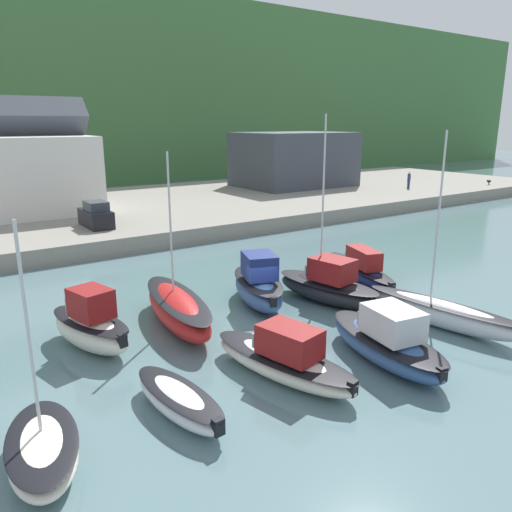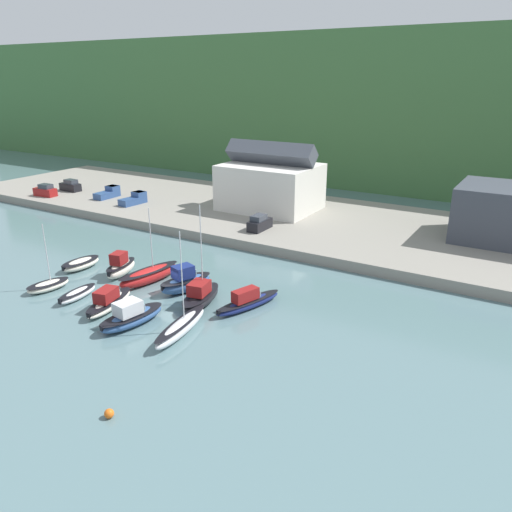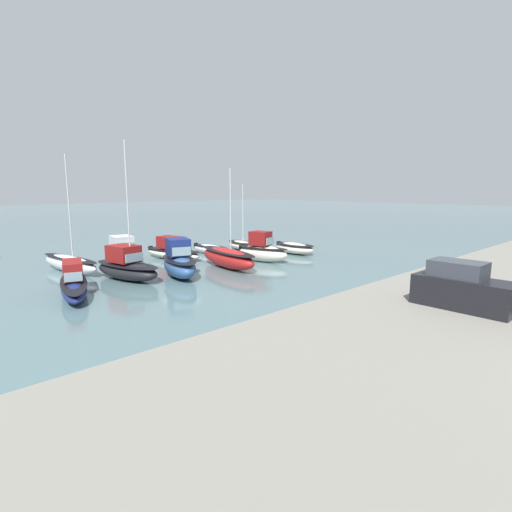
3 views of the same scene
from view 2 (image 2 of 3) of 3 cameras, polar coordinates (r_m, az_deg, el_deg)
name	(u,v)px [view 2 (image 2 of 3)]	position (r m, az deg, el deg)	size (l,w,h in m)	color
ground_plane	(169,294)	(53.42, -9.90, -4.31)	(320.00, 320.00, 0.00)	slate
hillside_backdrop	(405,107)	(125.36, 16.62, 16.05)	(240.00, 54.21, 29.86)	#42703D
quay_promenade	(299,220)	(77.40, 4.94, 4.11)	(128.29, 29.61, 1.34)	gray
harbor_clubhouse	(270,184)	(80.27, 1.64, 8.18)	(14.75, 11.29, 10.79)	silver
moored_boat_0	(81,264)	(62.76, -19.40, -0.85)	(2.52, 5.16, 1.14)	white
moored_boat_1	(121,267)	(59.17, -15.21, -1.20)	(3.14, 5.56, 2.82)	white
moored_boat_2	(149,275)	(56.43, -12.10, -2.14)	(3.33, 8.17, 8.45)	red
moored_boat_3	(185,282)	(53.39, -8.06, -2.93)	(4.07, 6.37, 2.96)	#33568E
moored_boat_4	(201,296)	(50.14, -6.34, -4.59)	(3.49, 6.87, 10.18)	black
moored_boat_5	(248,301)	(49.19, -0.95, -5.22)	(3.92, 8.02, 2.14)	navy
moored_boat_6	(48,285)	(57.86, -22.67, -3.12)	(2.84, 4.94, 7.28)	white
moored_boat_7	(77,294)	(54.59, -19.74, -4.11)	(1.99, 5.05, 0.94)	white
moored_boat_8	(109,301)	(51.23, -16.50, -5.01)	(3.48, 7.15, 2.19)	white
moored_boat_9	(131,316)	(47.41, -14.08, -6.70)	(3.48, 7.01, 2.46)	#33568E
moored_boat_10	(181,327)	(44.99, -8.56, -8.03)	(2.64, 8.20, 9.41)	silver
parked_car_0	(45,191)	(97.49, -22.94, 6.87)	(4.32, 2.11, 2.16)	maroon
parked_car_1	(70,186)	(100.24, -20.44, 7.51)	(4.24, 1.89, 2.16)	black
parked_car_2	(260,223)	(69.70, 0.41, 3.76)	(1.81, 4.21, 2.16)	black
pickup_truck_0	(135,199)	(86.75, -13.68, 6.36)	(2.38, 4.89, 1.90)	#2D4C84
pickup_truck_1	(109,193)	(92.64, -16.48, 6.95)	(2.03, 4.74, 1.90)	#2D4C84
mooring_buoy_0	(109,414)	(36.39, -16.44, -16.88)	(0.66, 0.66, 0.66)	orange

